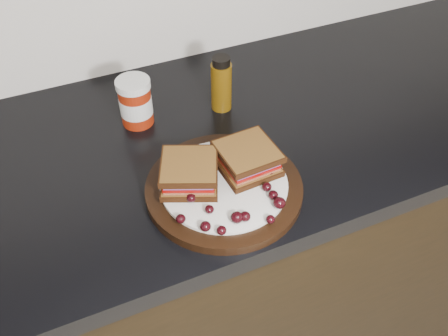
{
  "coord_description": "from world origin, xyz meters",
  "views": [
    {
      "loc": [
        -0.06,
        0.99,
        1.55
      ],
      "look_at": [
        0.19,
        1.55,
        0.96
      ],
      "focal_mm": 40.0,
      "sensor_mm": 36.0,
      "label": 1
    }
  ],
  "objects_px": {
    "plate": "(224,189)",
    "sandwich_left": "(189,173)",
    "condiment_jar": "(135,102)",
    "oil_bottle": "(221,83)"
  },
  "relations": [
    {
      "from": "plate",
      "to": "sandwich_left",
      "type": "height_order",
      "value": "sandwich_left"
    },
    {
      "from": "sandwich_left",
      "to": "condiment_jar",
      "type": "distance_m",
      "value": 0.23
    },
    {
      "from": "plate",
      "to": "oil_bottle",
      "type": "bearing_deg",
      "value": 67.68
    },
    {
      "from": "sandwich_left",
      "to": "condiment_jar",
      "type": "relative_size",
      "value": 0.96
    },
    {
      "from": "plate",
      "to": "sandwich_left",
      "type": "distance_m",
      "value": 0.07
    },
    {
      "from": "oil_bottle",
      "to": "condiment_jar",
      "type": "bearing_deg",
      "value": 172.73
    },
    {
      "from": "sandwich_left",
      "to": "oil_bottle",
      "type": "height_order",
      "value": "oil_bottle"
    },
    {
      "from": "oil_bottle",
      "to": "plate",
      "type": "bearing_deg",
      "value": -112.32
    },
    {
      "from": "plate",
      "to": "condiment_jar",
      "type": "relative_size",
      "value": 2.75
    },
    {
      "from": "oil_bottle",
      "to": "sandwich_left",
      "type": "bearing_deg",
      "value": -125.88
    }
  ]
}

